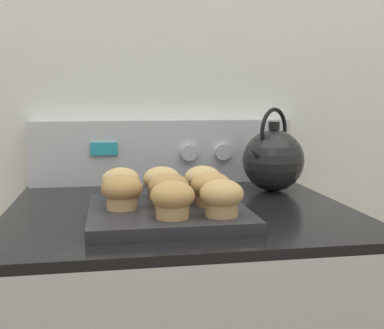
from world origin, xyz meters
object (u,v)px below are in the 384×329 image
muffin_r1_c1 (169,190)px  muffin_r1_c2 (211,188)px  muffin_r0_c2 (222,197)px  tea_kettle (273,159)px  muffin_r2_c2 (203,181)px  muffin_r2_c0 (121,183)px  muffin_r2_c1 (162,182)px  muffin_pan (168,212)px  muffin_r1_c0 (122,191)px  muffin_r0_c1 (172,199)px

muffin_r1_c1 → muffin_r1_c2: same height
muffin_r0_c2 → tea_kettle: (0.21, 0.32, 0.02)m
muffin_r1_c2 → muffin_r2_c2: size_ratio=1.00×
muffin_r2_c0 → tea_kettle: bearing=19.8°
muffin_r0_c2 → muffin_r2_c1: 0.20m
tea_kettle → muffin_r1_c1: bearing=-141.8°
muffin_r2_c1 → tea_kettle: tea_kettle is taller
muffin_r1_c2 → tea_kettle: 0.31m
muffin_pan → muffin_r1_c0: (-0.09, -0.00, 0.05)m
muffin_r1_c2 → muffin_r2_c1: 0.13m
muffin_pan → tea_kettle: (0.30, 0.23, 0.07)m
muffin_r0_c1 → muffin_r2_c2: bearing=63.0°
muffin_r1_c1 → muffin_r2_c1: 0.09m
muffin_r1_c2 → tea_kettle: bearing=47.6°
muffin_r1_c0 → tea_kettle: bearing=31.1°
tea_kettle → muffin_pan: bearing=-142.3°
muffin_r0_c1 → tea_kettle: size_ratio=0.38×
muffin_pan → muffin_r0_c2: size_ratio=3.84×
muffin_r0_c2 → muffin_r1_c0: bearing=153.9°
muffin_r1_c1 → muffin_r2_c2: 0.12m
muffin_r0_c1 → muffin_r1_c0: same height
muffin_r2_c2 → tea_kettle: 0.25m
muffin_r2_c0 → muffin_pan: bearing=-45.6°
muffin_pan → muffin_r2_c1: size_ratio=3.84×
muffin_r0_c2 → tea_kettle: 0.38m
muffin_pan → muffin_r0_c2: bearing=-45.4°
muffin_r1_c1 → muffin_r2_c1: bearing=92.4°
muffin_pan → muffin_r2_c0: size_ratio=3.84×
muffin_r2_c1 → tea_kettle: size_ratio=0.38×
muffin_pan → muffin_r1_c1: size_ratio=3.84×
muffin_pan → muffin_r0_c1: (-0.00, -0.09, 0.05)m
muffin_r1_c2 → muffin_r2_c1: (-0.09, 0.09, 0.00)m
muffin_r0_c1 → muffin_r1_c0: bearing=135.4°
muffin_r0_c2 → muffin_r2_c1: (-0.09, 0.18, 0.00)m
muffin_r1_c1 → muffin_r2_c1: size_ratio=1.00×
muffin_r2_c0 → tea_kettle: size_ratio=0.38×
muffin_pan → muffin_r1_c1: 0.05m
muffin_r1_c2 → tea_kettle: size_ratio=0.38×
muffin_r0_c2 → muffin_r2_c2: 0.18m
muffin_r2_c1 → muffin_r2_c2: bearing=-1.8°
muffin_r1_c2 → muffin_r2_c1: size_ratio=1.00×
muffin_r1_c0 → muffin_r2_c2: same height
muffin_r1_c1 → muffin_r0_c1: bearing=-92.6°
muffin_r1_c1 → muffin_r0_c2: bearing=-45.5°
muffin_r1_c0 → muffin_r1_c2: size_ratio=1.00×
muffin_pan → muffin_r1_c1: (0.00, -0.00, 0.05)m
muffin_r0_c1 → muffin_r2_c2: size_ratio=1.00×
muffin_r2_c0 → muffin_r2_c2: 0.18m
muffin_r0_c1 → muffin_r1_c1: (0.00, 0.09, 0.00)m
muffin_r0_c2 → muffin_r1_c2: 0.09m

